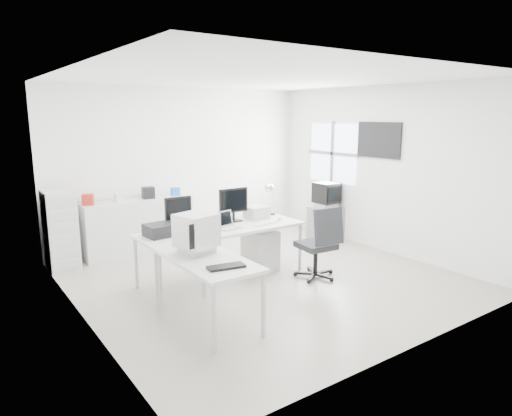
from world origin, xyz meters
TOP-DOWN VIEW (x-y plane):
  - floor at (0.00, 0.00)m, footprint 5.00×5.00m
  - ceiling at (0.00, 0.00)m, footprint 5.00×5.00m
  - back_wall at (0.00, 2.50)m, footprint 5.00×0.02m
  - left_wall at (-2.50, 0.00)m, footprint 0.02×5.00m
  - right_wall at (2.50, 0.00)m, footprint 0.02×5.00m
  - window at (2.48, 1.20)m, footprint 0.02×1.20m
  - wall_picture at (2.47, 0.10)m, footprint 0.04×0.90m
  - main_desk at (-0.50, 0.33)m, footprint 2.40×0.80m
  - side_desk at (-1.35, -0.77)m, footprint 0.70×1.40m
  - drawer_pedestal at (0.20, 0.38)m, footprint 0.40×0.50m
  - inkjet_printer at (-1.35, 0.43)m, footprint 0.47×0.38m
  - lcd_monitor_small at (-1.05, 0.58)m, footprint 0.39×0.24m
  - lcd_monitor_large at (-0.15, 0.58)m, footprint 0.48×0.19m
  - laptop at (-0.45, 0.23)m, footprint 0.39×0.40m
  - white_keyboard at (0.15, 0.18)m, footprint 0.43×0.21m
  - white_mouse at (0.45, 0.23)m, footprint 0.06×0.06m
  - laser_printer at (0.25, 0.55)m, footprint 0.34×0.29m
  - desk_lamp at (0.60, 0.63)m, footprint 0.19×0.19m
  - crt_monitor at (-1.35, -0.52)m, footprint 0.45×0.45m
  - black_keyboard at (-1.35, -1.17)m, footprint 0.42×0.23m
  - office_chair at (0.63, -0.40)m, footprint 0.68×0.68m
  - tv_cabinet at (2.22, 1.06)m, footprint 0.57×0.46m
  - crt_tv at (2.22, 1.06)m, footprint 0.50×0.48m
  - sideboard at (-1.01, 2.24)m, footprint 1.84×0.46m
  - clutter_box_a at (-1.81, 2.24)m, footprint 0.21×0.20m
  - clutter_box_b at (-1.31, 2.24)m, footprint 0.13×0.12m
  - clutter_box_c at (-0.81, 2.24)m, footprint 0.22×0.20m
  - clutter_box_d at (-0.31, 2.24)m, footprint 0.15×0.13m
  - clutter_bottle at (-2.11, 2.28)m, footprint 0.07×0.07m
  - filing_cabinet at (-2.28, 2.09)m, footprint 0.43×0.51m

SIDE VIEW (x-z plane):
  - floor at x=0.00m, z-range -0.01..0.01m
  - drawer_pedestal at x=0.20m, z-range 0.00..0.60m
  - tv_cabinet at x=2.22m, z-range 0.00..0.62m
  - main_desk at x=-0.50m, z-range 0.00..0.75m
  - side_desk at x=-1.35m, z-range 0.00..0.75m
  - sideboard at x=-1.01m, z-range 0.00..0.92m
  - office_chair at x=0.63m, z-range 0.00..1.07m
  - filing_cabinet at x=-2.28m, z-range 0.00..1.22m
  - white_keyboard at x=0.15m, z-range 0.75..0.77m
  - black_keyboard at x=-1.35m, z-range 0.75..0.78m
  - white_mouse at x=0.45m, z-range 0.75..0.81m
  - inkjet_printer at x=-1.35m, z-range 0.75..0.91m
  - crt_tv at x=2.22m, z-range 0.62..1.07m
  - laser_printer at x=0.25m, z-range 0.75..0.94m
  - laptop at x=-0.45m, z-range 0.75..0.97m
  - crt_monitor at x=-1.35m, z-range 0.75..1.18m
  - desk_lamp at x=0.60m, z-range 0.75..1.20m
  - clutter_box_b at x=-1.31m, z-range 0.92..1.06m
  - lcd_monitor_small at x=-1.05m, z-range 0.75..1.23m
  - clutter_box_d at x=-0.31m, z-range 0.92..1.06m
  - lcd_monitor_large at x=-0.15m, z-range 0.75..1.25m
  - clutter_box_a at x=-1.81m, z-range 0.92..1.09m
  - clutter_box_c at x=-0.81m, z-range 0.92..1.12m
  - clutter_bottle at x=-2.11m, z-range 0.92..1.14m
  - back_wall at x=0.00m, z-range 0.00..2.80m
  - left_wall at x=-2.50m, z-range 0.00..2.80m
  - right_wall at x=2.50m, z-range 0.00..2.80m
  - window at x=2.48m, z-range 1.05..2.15m
  - wall_picture at x=2.47m, z-range 1.60..2.20m
  - ceiling at x=0.00m, z-range 2.79..2.80m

